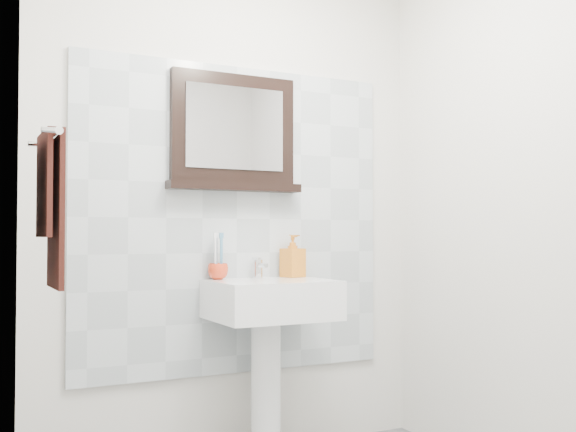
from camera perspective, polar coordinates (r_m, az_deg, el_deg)
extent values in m
cube|color=silver|center=(3.33, -4.49, 1.48)|extent=(2.00, 0.01, 2.50)
cube|color=silver|center=(2.00, -19.08, 3.65)|extent=(0.01, 2.20, 2.50)
cube|color=silver|center=(3.01, 22.04, 1.92)|extent=(0.01, 2.20, 2.50)
cube|color=#B1BBC0|center=(3.31, -4.42, -0.23)|extent=(1.60, 0.02, 1.50)
cylinder|color=white|center=(3.27, -1.89, -14.51)|extent=(0.14, 0.14, 0.68)
cube|color=white|center=(3.15, -1.42, -7.08)|extent=(0.55, 0.44, 0.18)
cylinder|color=silver|center=(3.13, -1.26, -5.75)|extent=(0.32, 0.32, 0.02)
cylinder|color=#4C4C4F|center=(3.13, -1.26, -5.55)|extent=(0.04, 0.04, 0.00)
cylinder|color=silver|center=(3.28, -2.55, -4.51)|extent=(0.04, 0.04, 0.09)
cylinder|color=silver|center=(3.24, -2.22, -4.19)|extent=(0.02, 0.10, 0.02)
cube|color=silver|center=(3.29, -2.66, -3.63)|extent=(0.02, 0.07, 0.01)
imported|color=red|center=(3.20, -5.95, -4.69)|extent=(0.12, 0.12, 0.08)
cylinder|color=white|center=(3.19, -6.18, -3.50)|extent=(0.01, 0.01, 0.19)
cube|color=white|center=(3.18, -6.18, -1.65)|extent=(0.01, 0.01, 0.03)
cylinder|color=teal|center=(3.20, -5.62, -3.49)|extent=(0.01, 0.01, 0.19)
cube|color=teal|center=(3.20, -5.62, -1.65)|extent=(0.01, 0.01, 0.03)
cylinder|color=white|center=(3.22, -6.06, -3.48)|extent=(0.01, 0.01, 0.19)
cube|color=white|center=(3.22, -6.05, -1.65)|extent=(0.01, 0.01, 0.03)
cylinder|color=teal|center=(3.21, -6.19, -3.49)|extent=(0.01, 0.01, 0.19)
cube|color=teal|center=(3.21, -6.18, -1.65)|extent=(0.01, 0.01, 0.03)
cylinder|color=white|center=(3.22, -5.66, -3.49)|extent=(0.01, 0.01, 0.19)
cube|color=white|center=(3.21, -5.66, -1.65)|extent=(0.01, 0.01, 0.03)
cylinder|color=teal|center=(3.19, -5.71, -3.50)|extent=(0.01, 0.01, 0.19)
cube|color=teal|center=(3.19, -5.70, -1.65)|extent=(0.01, 0.01, 0.03)
imported|color=#C24D16|center=(3.37, 0.40, -3.39)|extent=(0.12, 0.12, 0.21)
cube|color=black|center=(3.32, -4.67, 7.37)|extent=(0.63, 0.06, 0.53)
cube|color=#99999E|center=(3.29, -4.45, 7.45)|extent=(0.51, 0.01, 0.40)
cube|color=black|center=(3.27, -4.52, 2.49)|extent=(0.67, 0.11, 0.04)
cylinder|color=silver|center=(2.54, -19.46, 6.23)|extent=(0.03, 0.40, 0.03)
cylinder|color=silver|center=(2.35, -19.57, 6.87)|extent=(0.05, 0.02, 0.02)
cylinder|color=silver|center=(2.72, -20.62, 5.72)|extent=(0.05, 0.02, 0.02)
cube|color=black|center=(2.52, -19.06, 0.12)|extent=(0.02, 0.30, 0.52)
cube|color=black|center=(2.52, -19.95, 2.18)|extent=(0.02, 0.30, 0.34)
cube|color=black|center=(2.54, -19.45, 6.35)|extent=(0.06, 0.30, 0.03)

